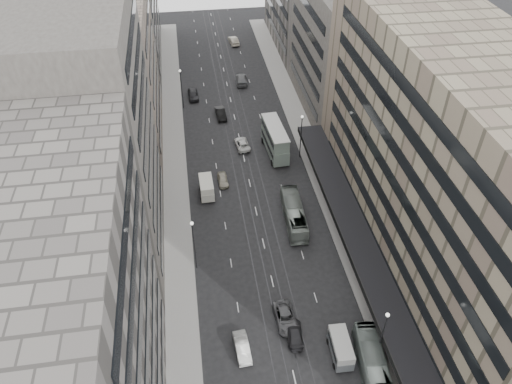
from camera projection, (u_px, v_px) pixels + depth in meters
ground at (284, 332)px, 59.58m from camera, size 220.00×220.00×0.00m
sidewalk_right at (309, 147)px, 89.49m from camera, size 4.00×125.00×0.15m
sidewalk_left at (175, 159)px, 86.69m from camera, size 4.00×125.00×0.15m
department_store at (454, 176)px, 58.64m from camera, size 19.20×60.00×30.00m
building_right_mid at (345, 48)px, 94.03m from camera, size 15.00×28.00×24.00m
building_left_a at (55, 341)px, 41.42m from camera, size 15.00×28.00×30.00m
building_left_b at (86, 141)px, 60.70m from camera, size 15.00×26.00×34.00m
building_left_c at (109, 75)px, 84.13m from camera, size 15.00×28.00×25.00m
building_left_d at (119, 0)px, 108.31m from camera, size 15.00×38.00×28.00m
lamp_right_near at (383, 331)px, 53.58m from camera, size 0.44×0.44×8.32m
lamp_right_far at (301, 132)px, 84.04m from camera, size 0.44×0.44×8.32m
lamp_left_near at (194, 240)px, 64.27m from camera, size 0.44×0.44×8.32m
lamp_left_far at (181, 85)px, 97.01m from camera, size 0.44×0.44×8.32m
bus_near at (374, 369)px, 54.15m from camera, size 3.88×11.36×3.10m
bus_far at (294, 214)px, 73.62m from camera, size 3.08×11.04×3.04m
double_decker at (275, 139)px, 86.41m from camera, size 3.54×9.97×5.36m
vw_microbus at (341, 347)px, 56.35m from camera, size 2.38×4.91×2.61m
panel_van at (207, 187)px, 78.28m from camera, size 2.35×4.63×2.89m
sedan_1 at (242, 347)px, 57.18m from camera, size 1.83×4.49×1.45m
sedan_2 at (285, 318)px, 60.36m from camera, size 2.58×5.23×1.43m
sedan_3 at (295, 334)px, 58.67m from camera, size 2.29×4.76×1.34m
sedan_4 at (223, 180)px, 81.23m from camera, size 1.74×4.02×1.35m
sedan_5 at (221, 113)px, 97.12m from camera, size 2.07×5.00×1.61m
sedan_6 at (242, 144)px, 89.22m from camera, size 2.70×5.07×1.36m
sedan_7 at (241, 79)px, 108.14m from camera, size 2.75×6.00×1.70m
sedan_8 at (193, 94)px, 102.96m from camera, size 2.25×5.08×1.70m
sedan_9 at (234, 41)px, 124.20m from camera, size 2.42×5.32×1.69m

